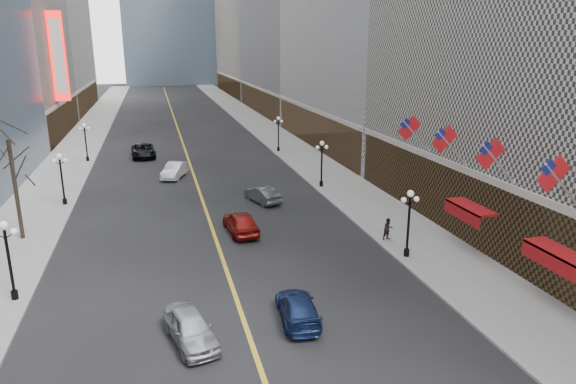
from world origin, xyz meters
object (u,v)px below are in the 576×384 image
streetlamp_west_3 (85,138)px  car_nb_far (143,151)px  streetlamp_east_1 (409,216)px  car_sb_far (262,194)px  car_sb_mid (241,222)px  streetlamp_east_2 (322,159)px  car_nb_near (191,328)px  streetlamp_east_3 (278,130)px  streetlamp_west_2 (61,174)px  car_sb_near (298,308)px  car_nb_mid (175,170)px  streetlamp_west_1 (8,252)px

streetlamp_west_3 → car_nb_far: size_ratio=0.76×
streetlamp_east_1 → car_sb_far: bearing=114.2°
car_sb_mid → car_sb_far: car_sb_mid is taller
streetlamp_east_2 → car_nb_near: (-14.54, -24.52, -2.15)m
streetlamp_east_3 → streetlamp_west_2: same height
streetlamp_west_2 → car_sb_near: 27.96m
car_nb_far → car_sb_far: 24.79m
streetlamp_west_2 → car_sb_far: size_ratio=1.03×
car_sb_near → car_sb_far: bearing=-91.5°
car_nb_mid → car_nb_far: size_ratio=0.80×
car_sb_mid → streetlamp_east_2: bearing=-137.6°
streetlamp_west_3 → car_nb_near: 43.53m
streetlamp_east_3 → car_nb_far: 17.28m
car_sb_near → car_sb_far: size_ratio=1.04×
streetlamp_east_2 → streetlamp_west_1: (-23.60, -18.00, 0.00)m
streetlamp_east_2 → streetlamp_west_1: size_ratio=1.00×
car_sb_near → car_sb_far: 20.66m
streetlamp_east_2 → streetlamp_east_3: 18.00m
streetlamp_east_2 → streetlamp_east_3: bearing=90.0°
streetlamp_east_1 → car_sb_near: bearing=-147.5°
streetlamp_east_1 → streetlamp_east_2: same height
streetlamp_east_2 → streetlamp_west_2: 23.60m
streetlamp_east_1 → streetlamp_west_1: same height
streetlamp_west_2 → streetlamp_west_1: bearing=-90.0°
streetlamp_east_3 → car_nb_near: 44.99m
car_sb_far → car_nb_mid: bearing=-75.1°
streetlamp_east_3 → car_nb_near: (-14.54, -42.52, -2.15)m
streetlamp_west_2 → car_sb_mid: size_ratio=0.92×
car_sb_mid → streetlamp_west_1: bearing=23.8°
streetlamp_east_2 → car_nb_far: size_ratio=0.76×
streetlamp_east_3 → car_nb_mid: 17.30m
streetlamp_east_1 → streetlamp_west_2: bearing=142.7°
streetlamp_east_3 → car_sb_mid: size_ratio=0.92×
streetlamp_west_2 → car_sb_mid: (13.80, -10.53, -2.07)m
streetlamp_east_3 → streetlamp_west_2: (-23.60, -18.00, 0.00)m
streetlamp_east_2 → streetlamp_west_2: bearing=180.0°
car_nb_far → car_sb_near: size_ratio=1.31×
car_nb_near → car_nb_far: bearing=80.2°
car_nb_mid → car_sb_far: 13.19m
streetlamp_west_1 → streetlamp_west_3: same height
streetlamp_east_1 → streetlamp_west_1: 23.60m
car_nb_near → car_sb_mid: (4.74, 13.99, 0.08)m
streetlamp_west_2 → car_nb_mid: 12.69m
streetlamp_west_1 → car_sb_mid: streetlamp_west_1 is taller
car_sb_near → streetlamp_east_3: bearing=-97.0°
streetlamp_east_3 → streetlamp_west_3: same height
car_nb_mid → car_sb_far: (7.17, -11.07, -0.07)m
streetlamp_east_2 → car_sb_near: streetlamp_east_2 is taller
streetlamp_west_2 → car_nb_far: bearing=71.3°
streetlamp_west_3 → car_nb_near: bearing=-78.0°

